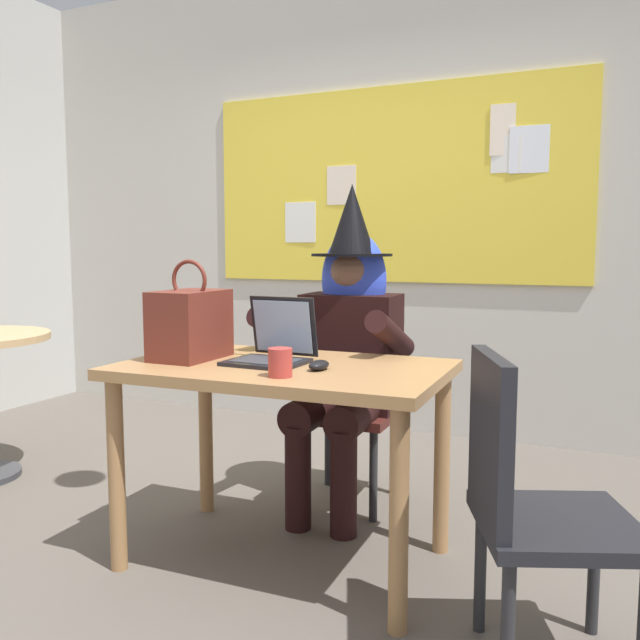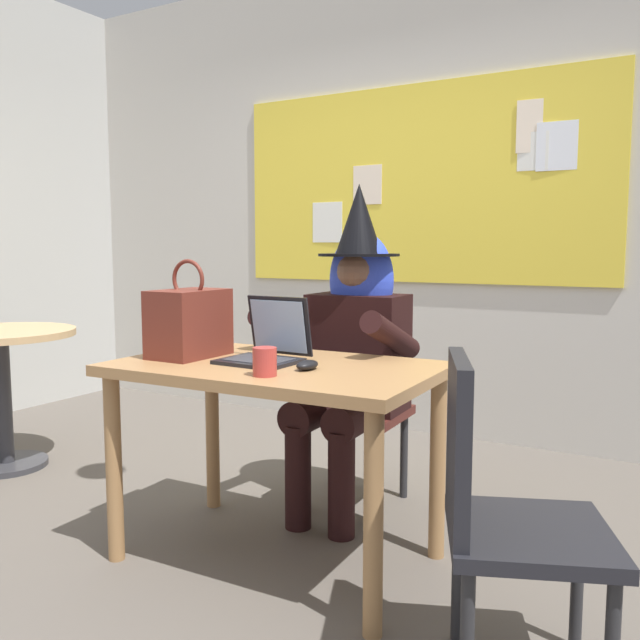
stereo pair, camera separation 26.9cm
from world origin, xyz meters
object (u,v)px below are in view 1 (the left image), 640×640
Objects in this scene: handbag at (190,324)px; laptop at (273,348)px; desk_main at (283,393)px; coffee_mug at (280,362)px; computer_mouse at (319,365)px; chair_extra_corner at (528,497)px; person_costumed at (347,334)px; chair_at_desk at (355,393)px.

laptop is at bearing 11.15° from handbag.
desk_main is 12.52× the size of coffee_mug.
desk_main is 3.15× the size of handbag.
computer_mouse is at bearing -1.57° from handbag.
computer_mouse is 0.82m from chair_extra_corner.
desk_main is 0.82× the size of person_costumed.
computer_mouse is 0.18m from coffee_mug.
laptop is 0.32× the size of chair_extra_corner.
laptop is 0.34m from handbag.
coffee_mug is at bearing -109.56° from computer_mouse.
desk_main is 4.26× the size of laptop.
handbag reaches higher than coffee_mug.
chair_extra_corner is at bearing -15.55° from computer_mouse.
person_costumed is 5.17× the size of laptop.
laptop reaches higher than chair_extra_corner.
computer_mouse is at bearing -17.74° from laptop.
chair_extra_corner reaches higher than coffee_mug.
person_costumed is 0.67m from computer_mouse.
handbag is (-0.54, 0.01, 0.12)m from computer_mouse.
handbag is (-0.39, -0.63, 0.10)m from person_costumed.
laptop is (-0.06, -0.69, 0.30)m from chair_at_desk.
laptop is 1.06m from chair_extra_corner.
chair_at_desk is 0.83m from computer_mouse.
coffee_mug is at bearing 3.77° from chair_at_desk.
computer_mouse is (0.16, -0.77, 0.27)m from chair_at_desk.
chair_extra_corner is at bearing -16.66° from laptop.
desk_main is 1.34× the size of chair_at_desk.
person_costumed is at bearing 113.00° from chair_extra_corner.
person_costumed reaches higher than chair_at_desk.
desk_main is 1.35× the size of chair_extra_corner.
coffee_mug is at bearing -20.33° from handbag.
handbag is 0.43× the size of chair_extra_corner.
coffee_mug is (0.48, -0.18, -0.09)m from handbag.
person_costumed is at bearing 89.21° from desk_main.
chair_at_desk is (0.00, 0.72, -0.14)m from desk_main.
chair_at_desk is at bearing 63.18° from handbag.
laptop is at bearing -7.15° from chair_at_desk.
desk_main is at bearing -24.01° from laptop.
chair_at_desk is at bearing 89.82° from desk_main.
coffee_mug is (-0.07, -0.16, 0.03)m from computer_mouse.
person_costumed reaches higher than desk_main.
handbag is at bearing -179.17° from computer_mouse.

